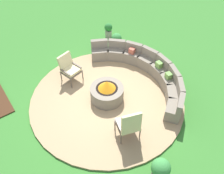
{
  "coord_description": "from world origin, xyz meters",
  "views": [
    {
      "loc": [
        4.33,
        -2.92,
        5.75
      ],
      "look_at": [
        0.0,
        0.2,
        0.45
      ],
      "focal_mm": 37.65,
      "sensor_mm": 36.0,
      "label": 1
    }
  ],
  "objects": [
    {
      "name": "patio_circle",
      "position": [
        0.0,
        0.0,
        0.03
      ],
      "size": [
        5.0,
        5.0,
        0.06
      ],
      "primitive_type": "cylinder",
      "color": "tan",
      "rests_on": "ground_plane"
    },
    {
      "name": "fire_pit",
      "position": [
        0.0,
        0.0,
        0.35
      ],
      "size": [
        1.08,
        1.08,
        0.74
      ],
      "color": "gray",
      "rests_on": "patio_circle"
    },
    {
      "name": "curved_stone_bench",
      "position": [
        -0.1,
        1.7,
        0.36
      ],
      "size": [
        4.35,
        1.77,
        0.75
      ],
      "color": "gray",
      "rests_on": "patio_circle"
    },
    {
      "name": "potted_plant_0",
      "position": [
        -2.14,
        1.97,
        0.39
      ],
      "size": [
        0.4,
        0.4,
        0.68
      ],
      "color": "#A89E8E",
      "rests_on": "ground_plane"
    },
    {
      "name": "ground_plane",
      "position": [
        0.0,
        0.0,
        0.0
      ],
      "size": [
        24.0,
        24.0,
        0.0
      ],
      "primitive_type": "plane",
      "color": "#387A2D"
    },
    {
      "name": "potted_plant_2",
      "position": [
        -3.05,
        2.21,
        0.34
      ],
      "size": [
        0.34,
        0.34,
        0.62
      ],
      "color": "#A89E8E",
      "rests_on": "ground_plane"
    },
    {
      "name": "lounge_chair_front_left",
      "position": [
        -1.5,
        -0.52,
        0.59
      ],
      "size": [
        0.71,
        0.68,
        1.01
      ],
      "rotation": [
        0.0,
        0.0,
        4.95
      ],
      "color": "brown",
      "rests_on": "patio_circle"
    },
    {
      "name": "lounge_chair_front_right",
      "position": [
        1.55,
        -0.36,
        0.62
      ],
      "size": [
        0.71,
        0.73,
        1.09
      ],
      "rotation": [
        0.0,
        0.0,
        7.55
      ],
      "color": "brown",
      "rests_on": "patio_circle"
    },
    {
      "name": "potted_plant_1",
      "position": [
        2.91,
        -0.46,
        0.39
      ],
      "size": [
        0.48,
        0.48,
        0.71
      ],
      "color": "#605B56",
      "rests_on": "ground_plane"
    }
  ]
}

